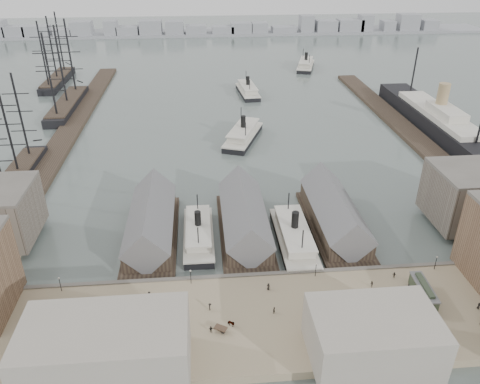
{
  "coord_description": "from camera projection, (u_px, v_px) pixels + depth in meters",
  "views": [
    {
      "loc": [
        -11.25,
        -94.96,
        73.96
      ],
      "look_at": [
        0.0,
        30.0,
        6.0
      ],
      "focal_mm": 35.0,
      "sensor_mm": 36.0,
      "label": 1
    }
  ],
  "objects": [
    {
      "name": "lamp_post_far_w",
      "position": [
        60.0,
        282.0,
        107.35
      ],
      "size": [
        0.44,
        0.44,
        3.92
      ],
      "color": "black",
      "rests_on": "quay"
    },
    {
      "name": "pedestrian_3",
      "position": [
        211.0,
        329.0,
        96.8
      ],
      "size": [
        1.0,
        0.5,
        1.63
      ],
      "primitive_type": "imported",
      "rotation": [
        0.0,
        0.0,
        3.03
      ],
      "color": "black",
      "rests_on": "quay"
    },
    {
      "name": "ground",
      "position": [
        251.0,
        268.0,
        119.27
      ],
      "size": [
        900.0,
        900.0,
        0.0
      ],
      "primitive_type": "plane",
      "color": "#4E5A56",
      "rests_on": "ground"
    },
    {
      "name": "horse_cart_center",
      "position": [
        227.0,
        325.0,
        97.84
      ],
      "size": [
        4.73,
        3.42,
        1.51
      ],
      "rotation": [
        0.0,
        0.0,
        1.04
      ],
      "color": "black",
      "rests_on": "quay"
    },
    {
      "name": "ferry_shed_west",
      "position": [
        151.0,
        223.0,
        129.79
      ],
      "size": [
        14.0,
        42.0,
        12.6
      ],
      "color": "#2D231C",
      "rests_on": "ground"
    },
    {
      "name": "seawall",
      "position": [
        253.0,
        278.0,
        114.17
      ],
      "size": [
        180.0,
        1.2,
        2.3
      ],
      "primitive_type": "cube",
      "color": "#59544C",
      "rests_on": "ground"
    },
    {
      "name": "sailing_ship_far",
      "position": [
        57.0,
        79.0,
        270.64
      ],
      "size": [
        9.06,
        50.35,
        37.26
      ],
      "color": "black",
      "rests_on": "ground"
    },
    {
      "name": "tram",
      "position": [
        423.0,
        293.0,
        104.93
      ],
      "size": [
        3.33,
        11.1,
        3.91
      ],
      "rotation": [
        0.0,
        0.0,
        -0.04
      ],
      "color": "black",
      "rests_on": "quay"
    },
    {
      "name": "west_wharf",
      "position": [
        68.0,
        132.0,
        201.11
      ],
      "size": [
        10.0,
        220.0,
        1.6
      ],
      "primitive_type": "cube",
      "color": "#2D231C",
      "rests_on": "ground"
    },
    {
      "name": "quay",
      "position": [
        261.0,
        322.0,
        101.28
      ],
      "size": [
        180.0,
        30.0,
        2.0
      ],
      "primitive_type": "cube",
      "color": "gray",
      "rests_on": "ground"
    },
    {
      "name": "horse_cart_left",
      "position": [
        75.0,
        310.0,
        101.9
      ],
      "size": [
        4.87,
        3.21,
        1.73
      ],
      "rotation": [
        0.0,
        0.0,
        1.16
      ],
      "color": "black",
      "rests_on": "quay"
    },
    {
      "name": "ferry_open_mid",
      "position": [
        248.0,
        90.0,
        251.87
      ],
      "size": [
        11.18,
        29.59,
        10.34
      ],
      "rotation": [
        0.0,
        0.0,
        0.09
      ],
      "color": "black",
      "rests_on": "ground"
    },
    {
      "name": "pedestrian_9",
      "position": [
        479.0,
        306.0,
        103.01
      ],
      "size": [
        0.56,
        0.82,
        1.62
      ],
      "primitive_type": "imported",
      "rotation": [
        0.0,
        0.0,
        1.51
      ],
      "color": "black",
      "rests_on": "quay"
    },
    {
      "name": "pedestrian_2",
      "position": [
        149.0,
        295.0,
        106.16
      ],
      "size": [
        1.22,
        1.21,
        1.69
      ],
      "primitive_type": "imported",
      "rotation": [
        0.0,
        0.0,
        5.52
      ],
      "color": "black",
      "rests_on": "quay"
    },
    {
      "name": "sailing_ship_mid",
      "position": [
        68.0,
        104.0,
        229.53
      ],
      "size": [
        9.68,
        55.9,
        39.78
      ],
      "color": "black",
      "rests_on": "ground"
    },
    {
      "name": "ferry_docked_east",
      "position": [
        294.0,
        236.0,
        127.63
      ],
      "size": [
        9.03,
        30.11,
        10.75
      ],
      "color": "black",
      "rests_on": "ground"
    },
    {
      "name": "ferry_open_near",
      "position": [
        243.0,
        134.0,
        194.02
      ],
      "size": [
        19.98,
        32.82,
        11.25
      ],
      "rotation": [
        0.0,
        0.0,
        -0.36
      ],
      "color": "black",
      "rests_on": "ground"
    },
    {
      "name": "horse_cart_right",
      "position": [
        342.0,
        323.0,
        98.48
      ],
      "size": [
        4.76,
        2.23,
        1.6
      ],
      "rotation": [
        0.0,
        0.0,
        1.73
      ],
      "color": "black",
      "rests_on": "quay"
    },
    {
      "name": "pedestrian_1",
      "position": [
        106.0,
        315.0,
        100.44
      ],
      "size": [
        0.74,
        0.89,
        1.66
      ],
      "primitive_type": "imported",
      "rotation": [
        0.0,
        0.0,
        1.71
      ],
      "color": "black",
      "rests_on": "quay"
    },
    {
      "name": "pedestrian_5",
      "position": [
        274.0,
        310.0,
        101.74
      ],
      "size": [
        0.76,
        0.76,
        1.71
      ],
      "primitive_type": "imported",
      "rotation": [
        0.0,
        0.0,
        3.93
      ],
      "color": "black",
      "rests_on": "quay"
    },
    {
      "name": "sailing_ship_near",
      "position": [
        12.0,
        181.0,
        156.95
      ],
      "size": [
        8.24,
        56.73,
        33.86
      ],
      "color": "black",
      "rests_on": "ground"
    },
    {
      "name": "pedestrian_6",
      "position": [
        372.0,
        284.0,
        109.42
      ],
      "size": [
        0.79,
        0.93,
        1.65
      ],
      "primitive_type": "imported",
      "rotation": [
        0.0,
        0.0,
        4.48
      ],
      "color": "black",
      "rests_on": "quay"
    },
    {
      "name": "pedestrian_10",
      "position": [
        210.0,
        307.0,
        102.61
      ],
      "size": [
        0.71,
        1.19,
        1.81
      ],
      "primitive_type": "imported",
      "rotation": [
        0.0,
        0.0,
        1.54
      ],
      "color": "black",
      "rests_on": "quay"
    },
    {
      "name": "ferry_docked_west",
      "position": [
        198.0,
        233.0,
        129.49
      ],
      "size": [
        8.15,
        27.15,
        9.7
      ],
      "color": "black",
      "rests_on": "ground"
    },
    {
      "name": "ferry_shed_center",
      "position": [
        244.0,
        218.0,
        131.84
      ],
      "size": [
        14.0,
        42.0,
        12.6
      ],
      "color": "#2D231C",
      "rests_on": "ground"
    },
    {
      "name": "east_wharf",
      "position": [
        406.0,
        130.0,
        203.86
      ],
      "size": [
        10.0,
        180.0,
        1.6
      ],
      "primitive_type": "cube",
      "color": "#2D231C",
      "rests_on": "ground"
    },
    {
      "name": "pedestrian_0",
      "position": [
        12.0,
        296.0,
        105.79
      ],
      "size": [
        0.53,
        0.68,
        1.75
      ],
      "primitive_type": "imported",
      "rotation": [
        0.0,
        0.0,
        1.68
      ],
      "color": "black",
      "rests_on": "quay"
    },
    {
      "name": "ferry_open_far",
      "position": [
        306.0,
        65.0,
        302.32
      ],
      "size": [
        17.52,
        31.73,
        10.86
      ],
      "rotation": [
        0.0,
        0.0,
        -0.29
      ],
      "color": "black",
      "rests_on": "ground"
    },
    {
      "name": "ocean_steamer",
      "position": [
        438.0,
        121.0,
        203.37
      ],
      "size": [
        14.19,
        103.73,
        20.75
      ],
      "color": "black",
      "rests_on": "ground"
    },
    {
      "name": "street_bldg_center",
      "position": [
        373.0,
        336.0,
        89.49
      ],
      "size": [
        24.0,
        16.0,
        10.0
      ],
      "primitive_type": "cube",
      "color": "gray",
      "rests_on": "quay"
    },
    {
      "name": "pedestrian_7",
      "position": [
        427.0,
        332.0,
        96.14
      ],
      "size": [
        1.29,
        1.11,
        1.73
      ],
      "primitive_type": "imported",
      "rotation": [
        0.0,
        0.0,
        0.51
      ],
      "color": "black",
      "rests_on": "quay"
    },
    {
      "name": "lamp_post_near_e",
      "position": [
        316.0,
        267.0,
        112.08
      ],
      "size": [
        0.44,
        0.44,
        3.92
      ],
      "color": "black",
      "rests_on": "quay"
    },
    {
      "name": "pedestrian_8",
      "position": [
        394.0,
        275.0,
        112.52
      ],
      "size": [
        1.0,
        0.76,
        1.58
      ],
      "primitive_type": "imported",
      "rotation": [
        0.0,
        0.0,
        2.67
      ],
      "color": "black",
      "rests_on": "quay"
    },
    {
      "name": "lamp_post_far_e",
      "position": [
        436.0,
        260.0,
        114.44
      ],
      "size": [
        0.44,
        0.44,
        3.92
      ],
      "color": "black",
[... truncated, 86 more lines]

